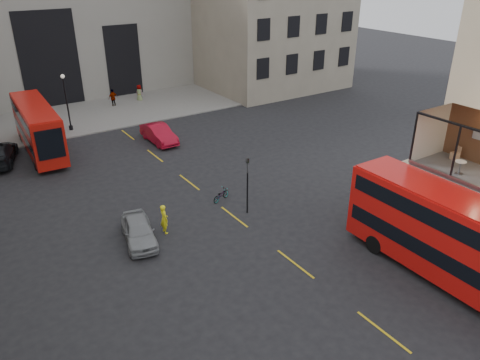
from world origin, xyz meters
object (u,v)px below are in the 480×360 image
pedestrian_b (3,154)px  cafe_chair_d (455,155)px  traffic_light_near (247,178)px  pedestrian_c (113,98)px  car_a (139,231)px  bus_far (38,126)px  bus_near (455,236)px  car_b (159,134)px  street_lamp_b (68,106)px  pedestrian_d (139,93)px  bicycle (221,195)px  cyclist (164,219)px  cafe_table_far (460,165)px

pedestrian_b → cafe_chair_d: bearing=-119.0°
traffic_light_near → pedestrian_c: bearing=87.7°
car_a → pedestrian_c: (8.14, 26.68, 0.26)m
traffic_light_near → bus_far: (-8.53, 17.93, -0.12)m
traffic_light_near → car_a: traffic_light_near is taller
bus_near → car_a: 16.71m
car_b → cafe_chair_d: (7.78, -22.83, 4.06)m
street_lamp_b → pedestrian_b: 8.37m
pedestrian_c → pedestrian_d: (3.26, 0.54, -0.04)m
bus_near → traffic_light_near: bearing=111.8°
pedestrian_b → pedestrian_c: (12.68, 10.28, 0.13)m
car_b → bicycle: bearing=-96.4°
pedestrian_b → bus_near: bearing=-127.9°
cafe_chair_d → pedestrian_b: bearing=128.5°
bicycle → pedestrian_b: pedestrian_b is taller
bus_near → pedestrian_d: 39.18m
car_b → traffic_light_near: bearing=-93.5°
car_b → pedestrian_d: (3.69, 13.18, 0.15)m
bus_near → pedestrian_b: (-16.09, 28.33, -1.74)m
car_a → bus_far: bearing=107.7°
traffic_light_near → pedestrian_c: (1.09, 27.36, -1.46)m
car_a → cyclist: 1.66m
pedestrian_b → pedestrian_c: pedestrian_c is taller
traffic_light_near → cafe_chair_d: (8.44, -8.11, 2.41)m
traffic_light_near → street_lamp_b: size_ratio=0.71×
bus_far → street_lamp_b: bearing=49.1°
cafe_chair_d → bus_far: bearing=123.1°
car_a → pedestrian_c: 27.89m
pedestrian_b → cafe_chair_d: 32.43m
bus_far → cafe_chair_d: (16.96, -26.04, 2.53)m
cafe_table_far → pedestrian_b: bearing=125.0°
car_a → car_b: size_ratio=0.88×
pedestrian_d → cafe_table_far: (2.57, -37.27, 4.14)m
car_a → pedestrian_c: size_ratio=2.13×
car_b → bus_far: bearing=159.8°
cafe_table_far → car_b: bearing=104.6°
street_lamp_b → pedestrian_c: (6.09, 5.36, -1.43)m
car_a → cafe_table_far: bearing=-22.9°
bus_near → pedestrian_c: bus_near is taller
traffic_light_near → cyclist: size_ratio=2.07×
car_a → pedestrian_d: (11.40, 27.21, 0.22)m
cyclist → traffic_light_near: bearing=-97.2°
bus_near → cafe_chair_d: bearing=38.5°
street_lamp_b → bicycle: 20.23m
bicycle → street_lamp_b: bearing=-7.5°
traffic_light_near → pedestrian_d: size_ratio=2.05×
bicycle → bus_near: bearing=179.8°
cafe_chair_d → pedestrian_c: bearing=101.7°
traffic_light_near → street_lamp_b: street_lamp_b is taller
bus_near → bus_far: 31.95m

